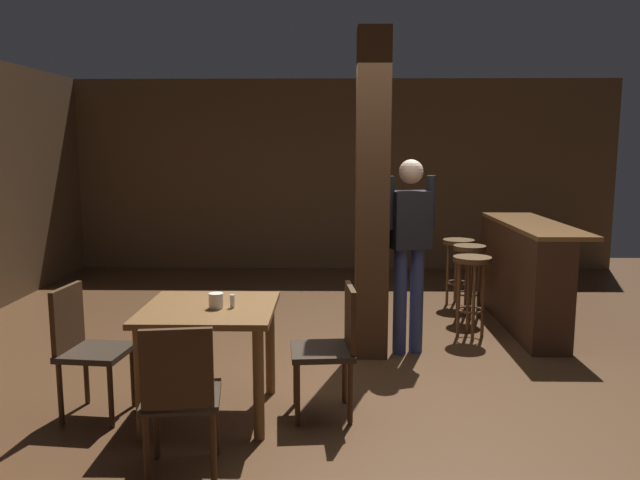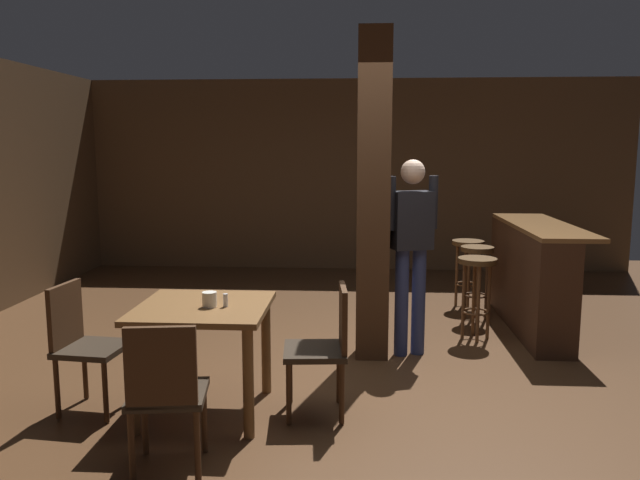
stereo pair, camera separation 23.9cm
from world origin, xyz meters
name	(u,v)px [view 1 (the left image)]	position (x,y,z in m)	size (l,w,h in m)	color
ground_plane	(354,375)	(0.00, 0.00, 0.00)	(10.80, 10.80, 0.00)	#4C301C
wall_back	(344,175)	(0.00, 4.50, 1.40)	(8.00, 0.10, 2.80)	brown
pillar	(372,197)	(0.17, 0.51, 1.40)	(0.28, 0.28, 2.80)	#422816
dining_table	(210,326)	(-1.01, -0.75, 0.62)	(0.88, 0.88, 0.76)	brown
chair_east	(333,343)	(-0.17, -0.73, 0.51)	(0.46, 0.46, 0.89)	#2D2319
chair_west	(85,344)	(-1.85, -0.77, 0.51)	(0.46, 0.46, 0.89)	#2D2319
chair_south	(180,392)	(-1.00, -1.60, 0.51)	(0.47, 0.47, 0.89)	#2D2319
napkin_cup	(216,301)	(-0.95, -0.79, 0.81)	(0.10, 0.10, 0.10)	silver
salt_shaker	(232,301)	(-0.84, -0.78, 0.81)	(0.03, 0.03, 0.09)	silver
standing_person	(410,242)	(0.50, 0.57, 1.00)	(0.47, 0.30, 1.72)	black
bar_counter	(522,274)	(1.76, 1.45, 0.54)	(0.56, 1.98, 1.07)	brown
bar_stool_near	(472,277)	(1.16, 1.06, 0.59)	(0.36, 0.36, 0.79)	#4C3319
bar_stool_mid	(469,264)	(1.28, 1.72, 0.59)	(0.34, 0.34, 0.79)	#4C3319
bar_stool_far	(458,256)	(1.29, 2.30, 0.58)	(0.36, 0.36, 0.77)	#4C3319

